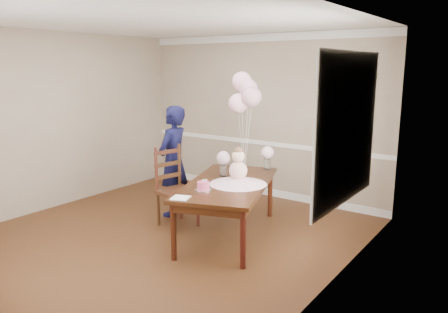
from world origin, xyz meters
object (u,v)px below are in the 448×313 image
birthday_cake (203,186)px  woman (173,161)px  dining_table_top (228,184)px  dining_chair_seat (178,192)px

birthday_cake → woman: bearing=147.8°
dining_table_top → woman: size_ratio=1.18×
birthday_cake → woman: 1.31m
dining_table_top → woman: (-1.14, 0.22, 0.12)m
dining_chair_seat → woman: woman is taller
birthday_cake → dining_chair_seat: size_ratio=0.30×
dining_table_top → birthday_cake: (-0.03, -0.47, 0.08)m
birthday_cake → dining_chair_seat: birthday_cake is taller
dining_table_top → woman: 1.17m
woman → birthday_cake: bearing=47.4°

